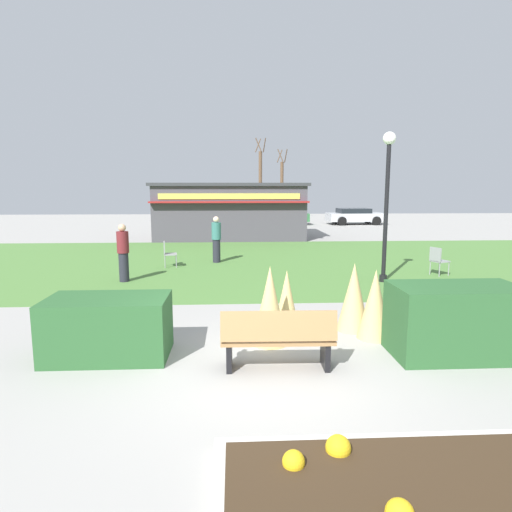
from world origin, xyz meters
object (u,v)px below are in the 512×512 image
cafe_chair_west (168,252)px  person_standing (123,252)px  cafe_chair_east (438,259)px  person_strolling (216,239)px  park_bench (278,339)px  lamppost_mid (387,189)px  tree_right_bg (282,189)px  food_kiosk (230,210)px  parked_car_west_slot (208,216)px  parked_car_east_slot (355,216)px  parked_car_center_slot (279,216)px  tree_left_bg (260,184)px  trash_bin (88,329)px

cafe_chair_west → person_standing: person_standing is taller
cafe_chair_east → person_strolling: person_strolling is taller
park_bench → lamppost_mid: size_ratio=0.40×
person_standing → tree_right_bg: size_ratio=0.28×
park_bench → food_kiosk: (-0.81, 17.78, 1.01)m
person_strolling → parked_car_west_slot: (-1.23, 16.52, -0.22)m
park_bench → parked_car_east_slot: (8.48, 26.21, 0.16)m
parked_car_center_slot → tree_left_bg: bearing=106.0°
person_standing → cafe_chair_east: bearing=38.7°
cafe_chair_west → person_strolling: person_strolling is taller
park_bench → cafe_chair_east: (5.70, 6.88, 0.05)m
trash_bin → tree_left_bg: 29.88m
parked_car_west_slot → park_bench: bearing=-84.6°
person_standing → parked_car_center_slot: size_ratio=0.40×
food_kiosk → parked_car_east_slot: food_kiosk is taller
cafe_chair_west → parked_car_west_slot: bearing=88.6°
trash_bin → cafe_chair_west: size_ratio=0.94×
cafe_chair_east → parked_car_center_slot: (-2.92, 19.33, 0.12)m
person_strolling → tree_left_bg: tree_left_bg is taller
cafe_chair_east → tree_left_bg: bearing=99.9°
person_strolling → trash_bin: bearing=-38.5°
lamppost_mid → cafe_chair_west: size_ratio=4.78×
lamppost_mid → parked_car_east_slot: lamppost_mid is taller
food_kiosk → tree_right_bg: 14.93m
park_bench → cafe_chair_west: (-2.91, 8.82, 0.05)m
parked_car_east_slot → tree_left_bg: 8.28m
lamppost_mid → trash_bin: bearing=-142.1°
tree_left_bg → cafe_chair_east: bearing=-80.1°
cafe_chair_west → parked_car_west_slot: parked_car_west_slot is taller
park_bench → tree_right_bg: tree_right_bg is taller
cafe_chair_east → person_standing: person_standing is taller
cafe_chair_west → cafe_chair_east: size_ratio=1.00×
parked_car_east_slot → trash_bin: bearing=-114.4°
parked_car_west_slot → tree_right_bg: (6.10, 5.78, 1.99)m
lamppost_mid → parked_car_east_slot: (4.77, 20.13, -2.03)m
park_bench → food_kiosk: 17.83m
food_kiosk → cafe_chair_west: food_kiosk is taller
cafe_chair_east → parked_car_west_slot: size_ratio=0.21×
food_kiosk → parked_car_west_slot: 8.64m
food_kiosk → person_standing: food_kiosk is taller
lamppost_mid → trash_bin: 8.86m
food_kiosk → cafe_chair_west: bearing=-103.2°
lamppost_mid → food_kiosk: size_ratio=0.52×
cafe_chair_east → cafe_chair_west: bearing=167.3°
cafe_chair_west → cafe_chair_east: bearing=-12.7°
park_bench → tree_left_bg: size_ratio=0.25×
cafe_chair_east → parked_car_east_slot: 19.53m
food_kiosk → tree_right_bg: tree_right_bg is taller
trash_bin → tree_right_bg: (6.65, 31.18, 2.21)m
parked_car_east_slot → person_strolling: bearing=-120.5°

